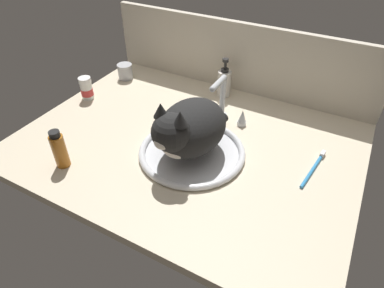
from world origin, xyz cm
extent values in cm
cube|color=beige|center=(0.00, 0.00, 1.50)|extent=(109.52, 80.93, 3.00)
cube|color=beige|center=(0.00, 41.66, 15.20)|extent=(109.52, 2.40, 30.41)
torus|color=white|center=(4.58, -4.52, 4.05)|extent=(33.84, 33.84, 2.11)
cylinder|color=white|center=(4.58, -4.52, 3.30)|extent=(30.68, 30.68, 0.60)
cylinder|color=silver|center=(4.58, 17.80, 4.09)|extent=(4.00, 4.00, 2.18)
cylinder|color=silver|center=(4.58, 17.80, 12.44)|extent=(2.00, 2.00, 14.50)
sphere|color=silver|center=(4.58, 17.80, 19.69)|extent=(2.20, 2.20, 2.20)
cylinder|color=silver|center=(4.58, 13.47, 19.69)|extent=(2.00, 8.66, 2.00)
sphere|color=silver|center=(4.58, 9.14, 19.69)|extent=(2.10, 2.10, 2.10)
cylinder|color=silver|center=(-3.38, 17.80, 3.80)|extent=(3.20, 3.20, 1.60)
cone|color=silver|center=(-3.38, 17.80, 6.88)|extent=(2.88, 2.88, 4.56)
cylinder|color=silver|center=(12.53, 17.80, 3.80)|extent=(3.20, 3.20, 1.60)
cone|color=silver|center=(12.53, 17.80, 6.88)|extent=(2.88, 2.88, 4.56)
ellipsoid|color=black|center=(4.58, -4.52, 13.30)|extent=(21.91, 26.59, 16.38)
sphere|color=black|center=(3.22, -14.11, 17.32)|extent=(11.18, 11.18, 11.18)
cone|color=black|center=(6.55, -14.58, 23.33)|extent=(4.25, 4.25, 4.19)
cone|color=black|center=(-0.10, -13.65, 23.33)|extent=(4.25, 4.25, 4.19)
ellipsoid|color=silver|center=(2.64, -18.27, 16.20)|extent=(5.12, 3.98, 3.58)
ellipsoid|color=silver|center=(3.39, -12.92, 12.48)|extent=(11.14, 8.15, 9.01)
cylinder|color=black|center=(6.50, 9.10, 6.71)|extent=(4.64, 10.91, 3.20)
cylinder|color=#B2661E|center=(-27.55, -27.77, 8.40)|extent=(4.16, 4.16, 10.80)
cylinder|color=black|center=(-27.55, -27.77, 14.70)|extent=(3.12, 3.12, 1.80)
cylinder|color=#B2B5BA|center=(-45.44, 26.85, 5.74)|extent=(6.28, 6.28, 5.48)
cylinder|color=silver|center=(-45.44, 26.85, 8.98)|extent=(6.41, 6.41, 1.00)
cylinder|color=white|center=(-48.20, 5.95, 6.53)|extent=(4.56, 4.56, 7.05)
cylinder|color=#D13838|center=(-48.20, 5.95, 5.96)|extent=(4.70, 4.70, 2.82)
cylinder|color=white|center=(-48.20, 5.95, 11.04)|extent=(4.79, 4.79, 1.98)
cylinder|color=silver|center=(-1.82, 33.96, 8.21)|extent=(5.34, 5.34, 10.42)
cylinder|color=black|center=(-1.82, 33.96, 14.02)|extent=(2.94, 2.94, 1.20)
cylinder|color=black|center=(-1.82, 33.96, 16.04)|extent=(1.07, 1.07, 2.85)
cylinder|color=black|center=(-1.82, 33.96, 18.07)|extent=(2.40, 2.40, 1.20)
cylinder|color=#338CD1|center=(40.07, 4.80, 3.50)|extent=(3.16, 16.14, 1.00)
cube|color=white|center=(41.33, 14.09, 4.10)|extent=(1.54, 2.74, 1.20)
camera|label=1|loc=(43.17, -75.72, 71.76)|focal=31.14mm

